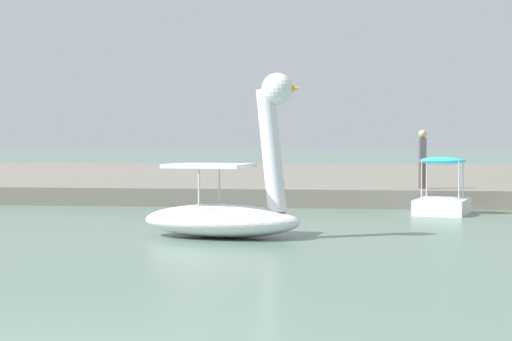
# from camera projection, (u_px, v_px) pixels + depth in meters

# --- Properties ---
(shore_bank_far) EXTENTS (138.23, 27.78, 0.53)m
(shore_bank_far) POSITION_uv_depth(u_px,v_px,m) (317.00, 178.00, 39.09)
(shore_bank_far) COLOR #6B665B
(shore_bank_far) RESTS_ON ground_plane
(swan_boat) EXTENTS (3.39, 2.06, 3.23)m
(swan_boat) POSITION_uv_depth(u_px,v_px,m) (229.00, 204.00, 17.64)
(swan_boat) COLOR white
(swan_boat) RESTS_ON ground_plane
(pedal_boat_cyan) EXTENTS (1.66, 2.18, 1.50)m
(pedal_boat_cyan) POSITION_uv_depth(u_px,v_px,m) (442.00, 198.00, 23.27)
(pedal_boat_cyan) COLOR white
(pedal_boat_cyan) RESTS_ON ground_plane
(person_on_path) EXTENTS (0.23, 0.25, 1.70)m
(person_on_path) POSITION_uv_depth(u_px,v_px,m) (422.00, 157.00, 25.74)
(person_on_path) COLOR #47382D
(person_on_path) RESTS_ON shore_bank_far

